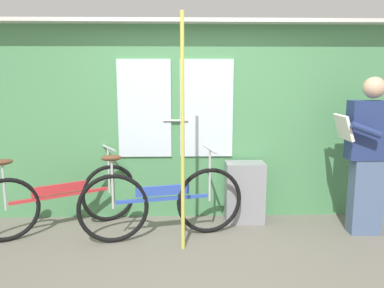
# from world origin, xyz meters

# --- Properties ---
(ground_plane) EXTENTS (5.91, 3.89, 0.04)m
(ground_plane) POSITION_xyz_m (0.00, 0.00, -0.02)
(ground_plane) COLOR #666056
(train_door_wall) EXTENTS (4.91, 0.28, 2.24)m
(train_door_wall) POSITION_xyz_m (-0.01, 1.14, 1.17)
(train_door_wall) COLOR #4C8C56
(train_door_wall) RESTS_ON ground_plane
(bicycle_near_door) EXTENTS (1.51, 0.93, 0.87)m
(bicycle_near_door) POSITION_xyz_m (-1.43, 0.70, 0.35)
(bicycle_near_door) COLOR black
(bicycle_near_door) RESTS_ON ground_plane
(bicycle_leaning_behind) EXTENTS (1.66, 0.53, 0.91)m
(bicycle_leaning_behind) POSITION_xyz_m (-0.33, 0.49, 0.38)
(bicycle_leaning_behind) COLOR black
(bicycle_leaning_behind) RESTS_ON ground_plane
(passenger_reading_newspaper) EXTENTS (0.56, 0.48, 1.63)m
(passenger_reading_newspaper) POSITION_xyz_m (1.78, 0.55, 0.86)
(passenger_reading_newspaper) COLOR slate
(passenger_reading_newspaper) RESTS_ON ground_plane
(trash_bin_by_wall) EXTENTS (0.43, 0.28, 0.69)m
(trash_bin_by_wall) POSITION_xyz_m (0.58, 0.92, 0.34)
(trash_bin_by_wall) COLOR gray
(trash_bin_by_wall) RESTS_ON ground_plane
(handrail_pole) EXTENTS (0.04, 0.04, 2.20)m
(handrail_pole) POSITION_xyz_m (-0.12, 0.22, 1.10)
(handrail_pole) COLOR #C6C14C
(handrail_pole) RESTS_ON ground_plane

